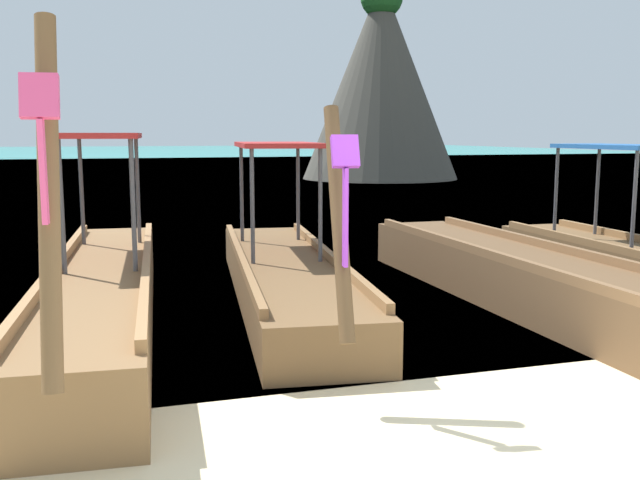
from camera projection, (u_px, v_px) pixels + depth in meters
name	position (u px, v px, depth m)	size (l,w,h in m)	color
ground	(492.00, 467.00, 4.45)	(120.00, 120.00, 0.00)	beige
sea_water	(124.00, 158.00, 62.67)	(120.00, 120.00, 0.00)	teal
longtail_boat_pink_ribbon	(103.00, 293.00, 7.60)	(1.52, 7.24, 2.73)	brown
longtail_boat_violet_ribbon	(285.00, 275.00, 8.88)	(1.93, 6.80, 2.28)	brown
longtail_boat_red_ribbon	(519.00, 277.00, 8.76)	(1.19, 6.95, 2.58)	brown
karst_rock	(383.00, 83.00, 32.79)	(7.14, 7.14, 9.11)	#47443D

